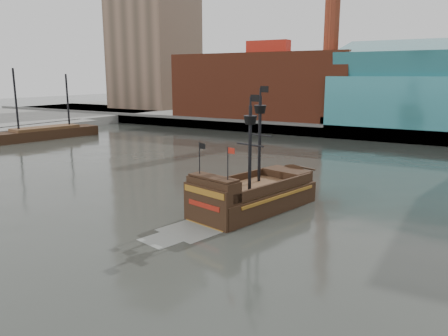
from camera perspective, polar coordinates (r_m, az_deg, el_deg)
The scene contains 7 objects.
ground at distance 33.59m, azimuth -13.06°, elevation -9.60°, with size 400.00×400.00×0.00m, color #292B26.
promenade_far at distance 116.99m, azimuth 19.71°, elevation 5.83°, with size 220.00×60.00×2.00m, color slate.
seawall at distance 88.33m, azimuth 15.99°, elevation 4.47°, with size 220.00×1.00×2.60m, color #4C4C49.
pier at distance 96.17m, azimuth -26.10°, elevation 4.11°, with size 6.00×40.00×2.00m, color slate.
skyline at distance 108.94m, azimuth 22.64°, elevation 17.65°, with size 149.00×45.00×62.00m.
pirate_ship at distance 40.38m, azimuth 3.78°, elevation -3.97°, with size 8.44×16.80×12.07m.
docked_vessel at distance 92.57m, azimuth -22.25°, elevation 4.11°, with size 8.13×21.25×14.12m.
Camera 1 is at (21.88, -22.38, 12.20)m, focal length 35.00 mm.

